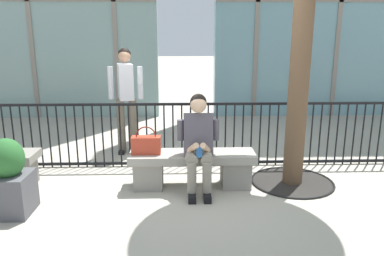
{
  "coord_description": "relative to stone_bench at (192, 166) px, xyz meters",
  "views": [
    {
      "loc": [
        -0.15,
        -4.5,
        1.91
      ],
      "look_at": [
        0.0,
        0.1,
        0.75
      ],
      "focal_mm": 34.82,
      "sensor_mm": 36.0,
      "label": 1
    }
  ],
  "objects": [
    {
      "name": "bystander_at_railing",
      "position": [
        -1.02,
        1.45,
        0.73
      ],
      "size": [
        0.55,
        0.42,
        1.71
      ],
      "color": "#6B6051",
      "rests_on": "ground"
    },
    {
      "name": "seated_person_with_phone",
      "position": [
        0.07,
        -0.13,
        0.38
      ],
      "size": [
        0.52,
        0.66,
        1.21
      ],
      "color": "gray",
      "rests_on": "ground"
    },
    {
      "name": "stone_bench",
      "position": [
        0.0,
        0.0,
        0.0
      ],
      "size": [
        1.6,
        0.44,
        0.45
      ],
      "color": "gray",
      "rests_on": "ground"
    },
    {
      "name": "ground_plane",
      "position": [
        0.0,
        0.0,
        -0.27
      ],
      "size": [
        60.0,
        60.0,
        0.0
      ],
      "primitive_type": "plane",
      "color": "#A8A091"
    },
    {
      "name": "handbag_on_bench",
      "position": [
        -0.58,
        -0.01,
        0.3
      ],
      "size": [
        0.36,
        0.16,
        0.35
      ],
      "color": "#B23823",
      "rests_on": "stone_bench"
    },
    {
      "name": "planter",
      "position": [
        -2.0,
        -0.69,
        0.12
      ],
      "size": [
        0.44,
        0.44,
        0.85
      ],
      "color": "#4C4C51",
      "rests_on": "ground"
    },
    {
      "name": "plaza_railing",
      "position": [
        -0.0,
        0.76,
        0.21
      ],
      "size": [
        9.25,
        0.04,
        0.96
      ],
      "color": "black",
      "rests_on": "ground"
    }
  ]
}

